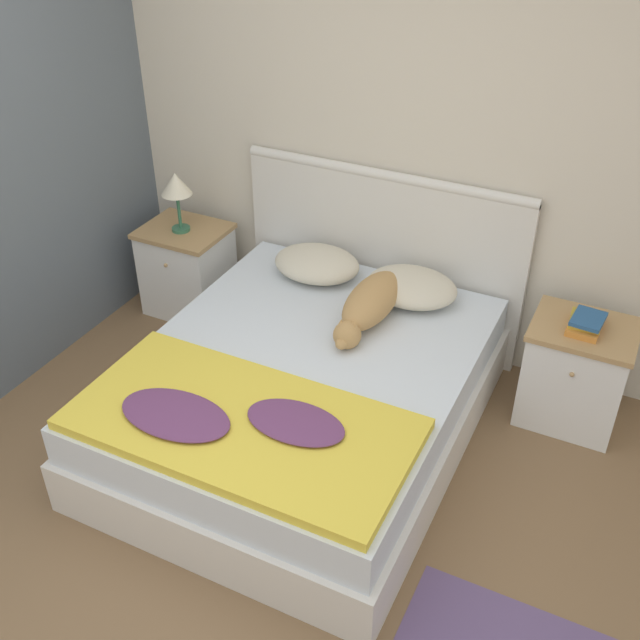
{
  "coord_description": "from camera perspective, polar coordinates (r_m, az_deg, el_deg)",
  "views": [
    {
      "loc": [
        1.44,
        -1.5,
        2.65
      ],
      "look_at": [
        0.08,
        1.25,
        0.58
      ],
      "focal_mm": 42.0,
      "sensor_mm": 36.0,
      "label": 1
    }
  ],
  "objects": [
    {
      "name": "book_stack",
      "position": [
        3.86,
        19.61,
        -0.2
      ],
      "size": [
        0.17,
        0.23,
        0.07
      ],
      "color": "orange",
      "rests_on": "nightstand_right"
    },
    {
      "name": "headboard",
      "position": [
        4.34,
        4.72,
        5.04
      ],
      "size": [
        1.67,
        0.06,
        1.07
      ],
      "color": "silver",
      "rests_on": "ground_plane"
    },
    {
      "name": "nightstand_left",
      "position": [
        4.78,
        -10.04,
        3.82
      ],
      "size": [
        0.51,
        0.43,
        0.57
      ],
      "color": "white",
      "rests_on": "ground_plane"
    },
    {
      "name": "nightstand_right",
      "position": [
        4.05,
        18.83,
        -3.84
      ],
      "size": [
        0.51,
        0.43,
        0.57
      ],
      "color": "white",
      "rests_on": "ground_plane"
    },
    {
      "name": "wall_back",
      "position": [
        4.14,
        4.5,
        14.48
      ],
      "size": [
        9.0,
        0.06,
        2.55
      ],
      "color": "beige",
      "rests_on": "ground_plane"
    },
    {
      "name": "pillow_left",
      "position": [
        4.23,
        -0.24,
        4.32
      ],
      "size": [
        0.5,
        0.39,
        0.15
      ],
      "color": "beige",
      "rests_on": "bed"
    },
    {
      "name": "pillow_right",
      "position": [
        4.04,
        6.99,
        2.53
      ],
      "size": [
        0.5,
        0.39,
        0.15
      ],
      "color": "beige",
      "rests_on": "bed"
    },
    {
      "name": "bed",
      "position": [
        3.77,
        -1.32,
        -5.86
      ],
      "size": [
        1.59,
        1.96,
        0.48
      ],
      "color": "silver",
      "rests_on": "ground_plane"
    },
    {
      "name": "quilt",
      "position": [
        3.22,
        -6.23,
        -7.79
      ],
      "size": [
        1.47,
        0.74,
        0.08
      ],
      "color": "yellow",
      "rests_on": "bed"
    },
    {
      "name": "dog",
      "position": [
        3.85,
        3.84,
        1.26
      ],
      "size": [
        0.23,
        0.76,
        0.19
      ],
      "color": "tan",
      "rests_on": "bed"
    },
    {
      "name": "wall_side_left",
      "position": [
        4.17,
        -22.56,
        12.17
      ],
      "size": [
        0.06,
        3.1,
        2.55
      ],
      "color": "slate",
      "rests_on": "ground_plane"
    },
    {
      "name": "ground_plane",
      "position": [
        3.37,
        -11.35,
        -18.91
      ],
      "size": [
        16.0,
        16.0,
        0.0
      ],
      "primitive_type": "plane",
      "color": "brown"
    },
    {
      "name": "table_lamp",
      "position": [
        4.51,
        -10.91,
        9.95
      ],
      "size": [
        0.18,
        0.18,
        0.37
      ],
      "color": "#336B4C",
      "rests_on": "nightstand_left"
    }
  ]
}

